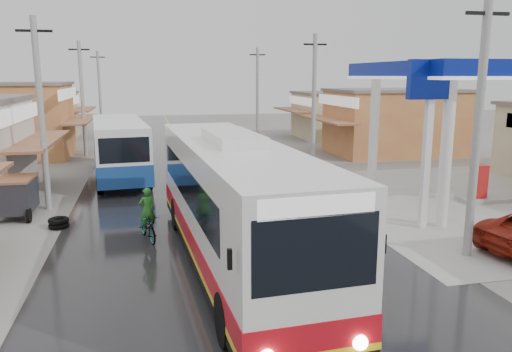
% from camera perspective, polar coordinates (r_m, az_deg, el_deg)
% --- Properties ---
extents(ground, '(120.00, 120.00, 0.00)m').
position_cam_1_polar(ground, '(14.65, -0.49, -11.22)').
color(ground, slate).
rests_on(ground, ground).
extents(road, '(12.00, 90.00, 0.02)m').
position_cam_1_polar(road, '(28.92, -6.77, 0.11)').
color(road, black).
rests_on(road, ground).
extents(centre_line, '(0.15, 90.00, 0.01)m').
position_cam_1_polar(centre_line, '(28.91, -6.77, 0.14)').
color(centre_line, '#D8CC4C').
rests_on(centre_line, road).
extents(shopfronts_right, '(11.00, 44.00, 4.80)m').
position_cam_1_polar(shopfronts_right, '(31.40, 22.23, 0.22)').
color(shopfronts_right, beige).
rests_on(shopfronts_right, ground).
extents(utility_poles_left, '(1.60, 50.00, 8.00)m').
position_cam_1_polar(utility_poles_left, '(30.05, -20.37, -0.12)').
color(utility_poles_left, gray).
rests_on(utility_poles_left, ground).
extents(utility_poles_right, '(1.60, 36.00, 8.00)m').
position_cam_1_polar(utility_poles_right, '(30.42, 6.45, 0.66)').
color(utility_poles_right, gray).
rests_on(utility_poles_right, ground).
extents(coach_bus, '(3.54, 13.00, 4.02)m').
position_cam_1_polar(coach_bus, '(14.84, -2.71, -3.03)').
color(coach_bus, silver).
rests_on(coach_bus, road).
extents(second_bus, '(3.51, 9.88, 3.21)m').
position_cam_1_polar(second_bus, '(28.52, -15.34, 3.13)').
color(second_bus, silver).
rests_on(second_bus, road).
extents(cyclist, '(1.05, 1.87, 1.91)m').
position_cam_1_polar(cyclist, '(17.75, -12.26, -5.25)').
color(cyclist, black).
rests_on(cyclist, ground).
extents(tricycle_near, '(1.44, 2.16, 1.64)m').
position_cam_1_polar(tricycle_near, '(22.18, -25.71, -1.97)').
color(tricycle_near, '#26262D').
rests_on(tricycle_near, ground).
extents(tyre_stack, '(0.77, 0.77, 0.39)m').
position_cam_1_polar(tyre_stack, '(20.25, -21.62, -5.00)').
color(tyre_stack, black).
rests_on(tyre_stack, ground).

